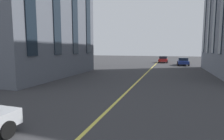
{
  "coord_description": "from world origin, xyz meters",
  "views": [
    {
      "loc": [
        3.18,
        -2.84,
        2.98
      ],
      "look_at": [
        14.14,
        0.71,
        1.63
      ],
      "focal_mm": 29.32,
      "sensor_mm": 36.0,
      "label": 1
    }
  ],
  "objects": [
    {
      "name": "car_red_oncoming",
      "position": [
        43.79,
        -1.22,
        0.7
      ],
      "size": [
        3.9,
        1.89,
        1.4
      ],
      "color": "#B21E1E",
      "rests_on": "ground_plane"
    },
    {
      "name": "lane_centre_line",
      "position": [
        20.0,
        0.0,
        0.0
      ],
      "size": [
        80.0,
        0.16,
        0.01
      ],
      "color": "#D8C64C",
      "rests_on": "ground_plane"
    },
    {
      "name": "car_blue_trailing",
      "position": [
        38.49,
        -4.9,
        0.7
      ],
      "size": [
        4.4,
        1.95,
        1.37
      ],
      "color": "navy",
      "rests_on": "ground_plane"
    }
  ]
}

